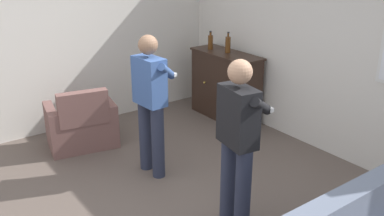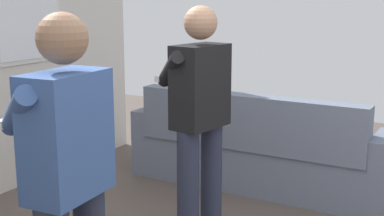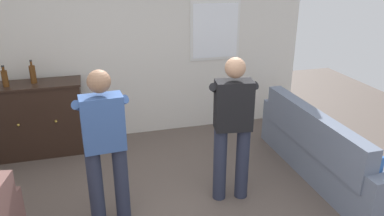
{
  "view_description": "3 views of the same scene",
  "coord_description": "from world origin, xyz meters",
  "px_view_note": "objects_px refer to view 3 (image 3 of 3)",
  "views": [
    {
      "loc": [
        3.3,
        -1.87,
        2.6
      ],
      "look_at": [
        0.32,
        0.31,
        1.17
      ],
      "focal_mm": 40.0,
      "sensor_mm": 36.0,
      "label": 1
    },
    {
      "loc": [
        -2.35,
        -1.12,
        1.75
      ],
      "look_at": [
        0.16,
        0.31,
        1.13
      ],
      "focal_mm": 50.0,
      "sensor_mm": 36.0,
      "label": 2
    },
    {
      "loc": [
        -0.74,
        -2.92,
        2.6
      ],
      "look_at": [
        0.2,
        0.44,
        1.22
      ],
      "focal_mm": 35.0,
      "sensor_mm": 36.0,
      "label": 3
    }
  ],
  "objects_px": {
    "couch": "(321,151)",
    "sideboard_cabinet": "(39,119)",
    "person_standing_right": "(233,123)",
    "person_standing_left": "(105,143)",
    "bottle_liquor_amber": "(5,78)",
    "bottle_wine_green": "(33,74)"
  },
  "relations": [
    {
      "from": "bottle_liquor_amber",
      "to": "person_standing_right",
      "type": "bearing_deg",
      "value": -33.67
    },
    {
      "from": "person_standing_left",
      "to": "person_standing_right",
      "type": "xyz_separation_m",
      "value": [
        1.38,
        0.1,
        0.0
      ]
    },
    {
      "from": "person_standing_left",
      "to": "couch",
      "type": "bearing_deg",
      "value": 4.91
    },
    {
      "from": "sideboard_cabinet",
      "to": "bottle_wine_green",
      "type": "relative_size",
      "value": 3.87
    },
    {
      "from": "couch",
      "to": "bottle_wine_green",
      "type": "height_order",
      "value": "bottle_wine_green"
    },
    {
      "from": "couch",
      "to": "sideboard_cabinet",
      "type": "xyz_separation_m",
      "value": [
        -3.47,
        1.61,
        0.18
      ]
    },
    {
      "from": "sideboard_cabinet",
      "to": "person_standing_left",
      "type": "height_order",
      "value": "person_standing_left"
    },
    {
      "from": "couch",
      "to": "sideboard_cabinet",
      "type": "height_order",
      "value": "sideboard_cabinet"
    },
    {
      "from": "couch",
      "to": "bottle_wine_green",
      "type": "distance_m",
      "value": 3.92
    },
    {
      "from": "bottle_liquor_amber",
      "to": "person_standing_left",
      "type": "distance_m",
      "value": 2.14
    },
    {
      "from": "person_standing_left",
      "to": "bottle_liquor_amber",
      "type": "bearing_deg",
      "value": 122.89
    },
    {
      "from": "bottle_wine_green",
      "to": "bottle_liquor_amber",
      "type": "relative_size",
      "value": 1.11
    },
    {
      "from": "bottle_liquor_amber",
      "to": "person_standing_left",
      "type": "xyz_separation_m",
      "value": [
        1.16,
        -1.79,
        -0.23
      ]
    },
    {
      "from": "bottle_liquor_amber",
      "to": "person_standing_right",
      "type": "height_order",
      "value": "person_standing_right"
    },
    {
      "from": "bottle_wine_green",
      "to": "person_standing_left",
      "type": "height_order",
      "value": "person_standing_left"
    },
    {
      "from": "sideboard_cabinet",
      "to": "bottle_liquor_amber",
      "type": "bearing_deg",
      "value": -171.5
    },
    {
      "from": "bottle_wine_green",
      "to": "person_standing_right",
      "type": "distance_m",
      "value": 2.82
    },
    {
      "from": "sideboard_cabinet",
      "to": "bottle_liquor_amber",
      "type": "relative_size",
      "value": 4.3
    },
    {
      "from": "bottle_wine_green",
      "to": "bottle_liquor_amber",
      "type": "distance_m",
      "value": 0.34
    },
    {
      "from": "couch",
      "to": "sideboard_cabinet",
      "type": "distance_m",
      "value": 3.83
    },
    {
      "from": "couch",
      "to": "person_standing_right",
      "type": "height_order",
      "value": "person_standing_right"
    },
    {
      "from": "bottle_wine_green",
      "to": "bottle_liquor_amber",
      "type": "height_order",
      "value": "bottle_wine_green"
    }
  ]
}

